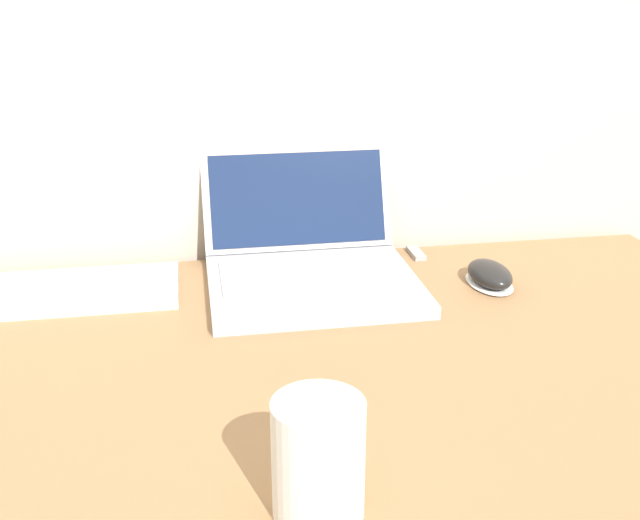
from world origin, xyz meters
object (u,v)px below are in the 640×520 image
external_keyboard (53,292)px  usb_stick (416,253)px  laptop (308,256)px  drink_cup (318,457)px  computer_mouse (490,275)px

external_keyboard → usb_stick: size_ratio=6.23×
laptop → usb_stick: bearing=20.9°
drink_cup → usb_stick: (0.28, 0.63, -0.05)m
usb_stick → computer_mouse: bearing=-63.0°
laptop → drink_cup: (-0.08, -0.55, 0.02)m
drink_cup → external_keyboard: size_ratio=0.30×
computer_mouse → external_keyboard: (-0.67, 0.06, -0.01)m
laptop → computer_mouse: (0.28, -0.07, -0.02)m
external_keyboard → computer_mouse: bearing=-5.2°
laptop → computer_mouse: laptop is taller
drink_cup → laptop: bearing=81.7°
external_keyboard → usb_stick: 0.60m
drink_cup → external_keyboard: drink_cup is taller
computer_mouse → usb_stick: (-0.08, 0.15, -0.01)m
external_keyboard → usb_stick: external_keyboard is taller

